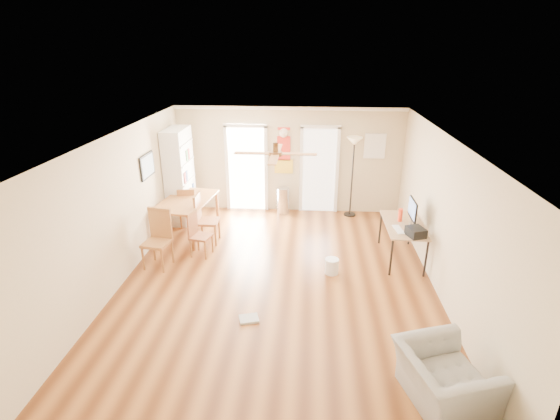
# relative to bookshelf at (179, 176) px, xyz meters

# --- Properties ---
(floor) EXTENTS (7.00, 7.00, 0.00)m
(floor) POSITION_rel_bookshelf_xyz_m (2.51, -2.67, -1.10)
(floor) COLOR brown
(floor) RESTS_ON ground
(ceiling) EXTENTS (5.50, 7.00, 0.00)m
(ceiling) POSITION_rel_bookshelf_xyz_m (2.51, -2.67, 1.50)
(ceiling) COLOR silver
(ceiling) RESTS_ON floor
(wall_back) EXTENTS (5.50, 0.04, 2.60)m
(wall_back) POSITION_rel_bookshelf_xyz_m (2.51, 0.83, 0.20)
(wall_back) COLOR beige
(wall_back) RESTS_ON floor
(wall_front) EXTENTS (5.50, 0.04, 2.60)m
(wall_front) POSITION_rel_bookshelf_xyz_m (2.51, -6.17, 0.20)
(wall_front) COLOR beige
(wall_front) RESTS_ON floor
(wall_left) EXTENTS (0.04, 7.00, 2.60)m
(wall_left) POSITION_rel_bookshelf_xyz_m (-0.24, -2.67, 0.20)
(wall_left) COLOR beige
(wall_left) RESTS_ON floor
(wall_right) EXTENTS (0.04, 7.00, 2.60)m
(wall_right) POSITION_rel_bookshelf_xyz_m (5.26, -2.67, 0.20)
(wall_right) COLOR beige
(wall_right) RESTS_ON floor
(crown_molding) EXTENTS (5.50, 7.00, 0.08)m
(crown_molding) POSITION_rel_bookshelf_xyz_m (2.51, -2.67, 1.46)
(crown_molding) COLOR white
(crown_molding) RESTS_ON wall_back
(kitchen_doorway) EXTENTS (0.90, 0.10, 2.10)m
(kitchen_doorway) POSITION_rel_bookshelf_xyz_m (1.46, 0.81, -0.05)
(kitchen_doorway) COLOR white
(kitchen_doorway) RESTS_ON wall_back
(bathroom_doorway) EXTENTS (0.80, 0.10, 2.10)m
(bathroom_doorway) POSITION_rel_bookshelf_xyz_m (3.26, 0.81, -0.05)
(bathroom_doorway) COLOR white
(bathroom_doorway) RESTS_ON wall_back
(wall_decal) EXTENTS (0.46, 0.03, 1.10)m
(wall_decal) POSITION_rel_bookshelf_xyz_m (2.38, 0.81, 0.45)
(wall_decal) COLOR red
(wall_decal) RESTS_ON wall_back
(ac_grille) EXTENTS (0.50, 0.04, 0.60)m
(ac_grille) POSITION_rel_bookshelf_xyz_m (4.56, 0.80, 0.60)
(ac_grille) COLOR white
(ac_grille) RESTS_ON wall_back
(framed_poster) EXTENTS (0.04, 0.66, 0.48)m
(framed_poster) POSITION_rel_bookshelf_xyz_m (-0.22, -1.27, 0.60)
(framed_poster) COLOR black
(framed_poster) RESTS_ON wall_left
(ceiling_fan) EXTENTS (1.24, 1.24, 0.20)m
(ceiling_fan) POSITION_rel_bookshelf_xyz_m (2.51, -2.97, 1.33)
(ceiling_fan) COLOR #593819
(ceiling_fan) RESTS_ON ceiling
(bookshelf) EXTENTS (0.64, 1.06, 2.20)m
(bookshelf) POSITION_rel_bookshelf_xyz_m (0.00, 0.00, 0.00)
(bookshelf) COLOR silver
(bookshelf) RESTS_ON floor
(dining_table) EXTENTS (1.16, 1.72, 0.81)m
(dining_table) POSITION_rel_bookshelf_xyz_m (0.36, -0.79, -0.70)
(dining_table) COLOR #AC6637
(dining_table) RESTS_ON floor
(dining_chair_right_a) EXTENTS (0.44, 0.44, 1.07)m
(dining_chair_right_a) POSITION_rel_bookshelf_xyz_m (0.91, -1.16, -0.57)
(dining_chair_right_a) COLOR #A76036
(dining_chair_right_a) RESTS_ON floor
(dining_chair_right_b) EXTENTS (0.45, 0.45, 0.92)m
(dining_chair_right_b) POSITION_rel_bookshelf_xyz_m (0.91, -1.76, -0.64)
(dining_chair_right_b) COLOR #965630
(dining_chair_right_b) RESTS_ON floor
(dining_chair_near) EXTENTS (0.53, 0.53, 1.11)m
(dining_chair_near) POSITION_rel_bookshelf_xyz_m (0.20, -2.27, -0.55)
(dining_chair_near) COLOR #AD7938
(dining_chair_near) RESTS_ON floor
(dining_chair_far) EXTENTS (0.46, 0.46, 0.94)m
(dining_chair_far) POSITION_rel_bookshelf_xyz_m (0.24, -0.35, -0.63)
(dining_chair_far) COLOR #9E5B33
(dining_chair_far) RESTS_ON floor
(trash_can) EXTENTS (0.36, 0.36, 0.67)m
(trash_can) POSITION_rel_bookshelf_xyz_m (2.39, 0.57, -0.77)
(trash_can) COLOR #B4B4B7
(trash_can) RESTS_ON floor
(torchiere_lamp) EXTENTS (0.39, 0.39, 1.95)m
(torchiere_lamp) POSITION_rel_bookshelf_xyz_m (4.05, 0.57, -0.13)
(torchiere_lamp) COLOR black
(torchiere_lamp) RESTS_ON floor
(computer_desk) EXTENTS (0.70, 1.40, 0.75)m
(computer_desk) POSITION_rel_bookshelf_xyz_m (4.86, -1.62, -0.73)
(computer_desk) COLOR #A6815A
(computer_desk) RESTS_ON floor
(imac) EXTENTS (0.20, 0.56, 0.52)m
(imac) POSITION_rel_bookshelf_xyz_m (4.98, -1.69, -0.09)
(imac) COLOR black
(imac) RESTS_ON computer_desk
(keyboard) EXTENTS (0.18, 0.41, 0.01)m
(keyboard) POSITION_rel_bookshelf_xyz_m (4.71, -1.90, -0.35)
(keyboard) COLOR silver
(keyboard) RESTS_ON computer_desk
(printer) EXTENTS (0.36, 0.39, 0.16)m
(printer) POSITION_rel_bookshelf_xyz_m (4.96, -2.16, -0.27)
(printer) COLOR black
(printer) RESTS_ON computer_desk
(orange_bottle) EXTENTS (0.10, 0.10, 0.26)m
(orange_bottle) POSITION_rel_bookshelf_xyz_m (4.81, -1.49, -0.22)
(orange_bottle) COLOR #FC3B16
(orange_bottle) RESTS_ON computer_desk
(wastebasket_a) EXTENTS (0.27, 0.27, 0.29)m
(wastebasket_a) POSITION_rel_bookshelf_xyz_m (3.49, -2.29, -0.96)
(wastebasket_a) COLOR silver
(wastebasket_a) RESTS_ON floor
(floor_cloth) EXTENTS (0.34, 0.30, 0.04)m
(floor_cloth) POSITION_rel_bookshelf_xyz_m (2.16, -3.80, -1.08)
(floor_cloth) COLOR #A7A8A2
(floor_cloth) RESTS_ON floor
(armchair) EXTENTS (1.18, 1.26, 0.67)m
(armchair) POSITION_rel_bookshelf_xyz_m (4.66, -5.18, -0.76)
(armchair) COLOR gray
(armchair) RESTS_ON floor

